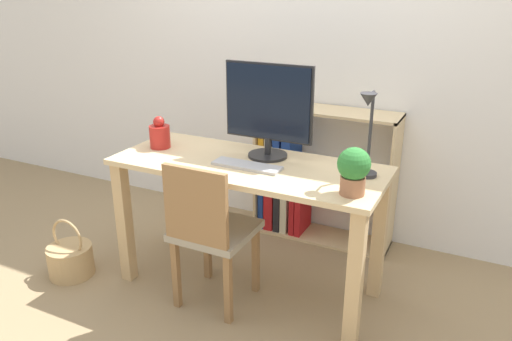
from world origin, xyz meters
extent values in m
plane|color=#997F5B|center=(0.00, 0.00, 0.00)|extent=(10.00, 10.00, 0.00)
cube|color=white|center=(0.00, 0.94, 1.30)|extent=(8.00, 0.05, 2.60)
cube|color=#D8BC8C|center=(0.00, 0.00, 0.76)|extent=(1.49, 0.60, 0.03)
cube|color=tan|center=(-0.69, -0.25, 0.37)|extent=(0.07, 0.07, 0.75)
cube|color=tan|center=(0.69, -0.25, 0.37)|extent=(0.07, 0.07, 0.75)
cube|color=tan|center=(-0.69, 0.25, 0.37)|extent=(0.07, 0.07, 0.75)
cube|color=tan|center=(0.69, 0.25, 0.37)|extent=(0.07, 0.07, 0.75)
cylinder|color=#232326|center=(0.05, 0.14, 0.78)|extent=(0.22, 0.22, 0.02)
cylinder|color=#232326|center=(0.05, 0.14, 0.84)|extent=(0.04, 0.04, 0.10)
cube|color=#232326|center=(0.05, 0.15, 1.09)|extent=(0.51, 0.02, 0.42)
cube|color=black|center=(0.05, 0.14, 1.09)|extent=(0.49, 0.03, 0.40)
cube|color=#B2B2B7|center=(0.02, -0.06, 0.78)|extent=(0.38, 0.11, 0.02)
cylinder|color=#B2231E|center=(-0.59, 0.01, 0.84)|extent=(0.12, 0.12, 0.13)
sphere|color=#B2231E|center=(-0.59, 0.01, 0.93)|extent=(0.07, 0.07, 0.07)
cylinder|color=#2D2D33|center=(0.63, 0.10, 0.79)|extent=(0.10, 0.10, 0.02)
cylinder|color=#2D2D33|center=(0.63, 0.10, 1.00)|extent=(0.02, 0.02, 0.41)
cylinder|color=#2D2D33|center=(0.63, 0.05, 1.21)|extent=(0.01, 0.10, 0.01)
cone|color=#2D2D33|center=(0.63, 0.00, 1.19)|extent=(0.08, 0.08, 0.06)
cylinder|color=#9E6647|center=(0.62, -0.16, 0.82)|extent=(0.12, 0.12, 0.09)
sphere|color=#2D7A33|center=(0.62, -0.16, 0.92)|extent=(0.15, 0.15, 0.15)
cube|color=#9E937F|center=(-0.10, -0.19, 0.43)|extent=(0.40, 0.40, 0.04)
cube|color=olive|center=(-0.10, -0.37, 0.65)|extent=(0.36, 0.03, 0.40)
cube|color=olive|center=(-0.26, -0.35, 0.21)|extent=(0.04, 0.04, 0.41)
cube|color=olive|center=(0.06, -0.35, 0.21)|extent=(0.04, 0.04, 0.41)
cube|color=olive|center=(-0.26, -0.02, 0.21)|extent=(0.04, 0.04, 0.41)
cube|color=olive|center=(0.06, -0.02, 0.21)|extent=(0.04, 0.04, 0.41)
cube|color=#D8BC8C|center=(-0.28, 0.77, 0.46)|extent=(0.02, 0.28, 0.92)
cube|color=#D8BC8C|center=(0.65, 0.77, 0.46)|extent=(0.02, 0.28, 0.92)
cube|color=#D8BC8C|center=(0.19, 0.77, 0.01)|extent=(0.94, 0.28, 0.02)
cube|color=#D8BC8C|center=(0.19, 0.77, 0.91)|extent=(0.94, 0.28, 0.02)
cube|color=#D8BC8C|center=(0.19, 0.77, 0.46)|extent=(0.90, 0.28, 0.02)
cube|color=navy|center=(-0.24, 0.77, 0.22)|extent=(0.04, 0.24, 0.40)
cube|color=red|center=(-0.18, 0.77, 0.17)|extent=(0.07, 0.24, 0.30)
cube|color=black|center=(-0.12, 0.77, 0.15)|extent=(0.05, 0.24, 0.27)
cube|color=beige|center=(-0.06, 0.77, 0.20)|extent=(0.05, 0.24, 0.36)
cube|color=red|center=(0.00, 0.77, 0.16)|extent=(0.04, 0.24, 0.28)
cube|color=red|center=(0.04, 0.77, 0.22)|extent=(0.04, 0.24, 0.40)
cube|color=orange|center=(-0.24, 0.77, 0.63)|extent=(0.04, 0.24, 0.31)
cube|color=beige|center=(-0.19, 0.77, 0.66)|extent=(0.05, 0.24, 0.38)
cube|color=navy|center=(-0.13, 0.77, 0.65)|extent=(0.05, 0.24, 0.36)
cube|color=navy|center=(-0.05, 0.77, 0.67)|extent=(0.06, 0.24, 0.40)
cylinder|color=tan|center=(-1.03, -0.37, 0.09)|extent=(0.27, 0.27, 0.19)
torus|color=tan|center=(-1.03, -0.37, 0.26)|extent=(0.23, 0.02, 0.23)
camera|label=1|loc=(1.16, -2.25, 1.70)|focal=35.00mm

